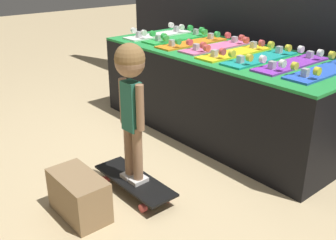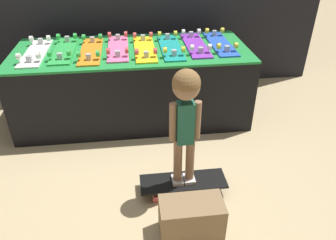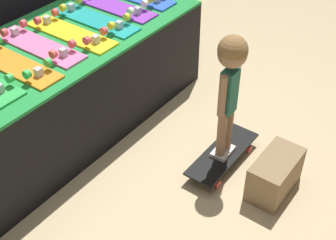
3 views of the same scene
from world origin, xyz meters
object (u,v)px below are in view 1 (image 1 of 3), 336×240
(skateboard_white_on_rack, at_px, (158,34))
(storage_box, at_px, (79,195))
(skateboard_purple_on_rack, at_px, (292,63))
(skateboard_blue_on_rack, at_px, (324,70))
(skateboard_pink_on_rack, at_px, (216,46))
(skateboard_yellow_on_rack, at_px, (235,52))
(skateboard_teal_on_rack, at_px, (260,57))
(child, at_px, (131,88))
(skateboard_green_on_rack, at_px, (178,37))
(skateboard_on_floor, at_px, (134,181))
(skateboard_orange_on_rack, at_px, (192,42))

(skateboard_white_on_rack, distance_m, storage_box, 1.96)
(skateboard_purple_on_rack, distance_m, skateboard_blue_on_rack, 0.24)
(skateboard_blue_on_rack, bearing_deg, skateboard_purple_on_rack, -177.94)
(skateboard_pink_on_rack, height_order, skateboard_yellow_on_rack, same)
(skateboard_teal_on_rack, height_order, child, child)
(skateboard_green_on_rack, xyz_separation_m, skateboard_on_floor, (0.90, -1.16, -0.63))
(storage_box, bearing_deg, skateboard_blue_on_rack, 70.60)
(skateboard_white_on_rack, xyz_separation_m, skateboard_teal_on_rack, (1.19, -0.01, 0.00))
(skateboard_purple_on_rack, height_order, skateboard_on_floor, skateboard_purple_on_rack)
(skateboard_green_on_rack, bearing_deg, skateboard_pink_on_rack, -0.25)
(skateboard_orange_on_rack, height_order, skateboard_teal_on_rack, same)
(skateboard_pink_on_rack, height_order, skateboard_blue_on_rack, same)
(skateboard_orange_on_rack, bearing_deg, skateboard_green_on_rack, 168.66)
(storage_box, bearing_deg, skateboard_on_floor, 87.97)
(skateboard_white_on_rack, distance_m, skateboard_pink_on_rack, 0.72)
(skateboard_blue_on_rack, xyz_separation_m, skateboard_on_floor, (-0.53, -1.16, -0.63))
(skateboard_white_on_rack, bearing_deg, skateboard_orange_on_rack, -1.68)
(skateboard_blue_on_rack, xyz_separation_m, storage_box, (-0.54, -1.54, -0.58))
(skateboard_pink_on_rack, distance_m, skateboard_blue_on_rack, 0.95)
(skateboard_green_on_rack, bearing_deg, skateboard_blue_on_rack, 0.22)
(skateboard_green_on_rack, relative_size, child, 0.80)
(skateboard_teal_on_rack, distance_m, skateboard_purple_on_rack, 0.24)
(skateboard_teal_on_rack, relative_size, child, 0.80)
(storage_box, bearing_deg, skateboard_white_on_rack, 126.81)
(skateboard_pink_on_rack, height_order, storage_box, skateboard_pink_on_rack)
(skateboard_teal_on_rack, height_order, skateboard_blue_on_rack, same)
(skateboard_yellow_on_rack, xyz_separation_m, skateboard_blue_on_rack, (0.71, 0.05, 0.00))
(skateboard_pink_on_rack, distance_m, child, 1.23)
(skateboard_pink_on_rack, xyz_separation_m, skateboard_on_floor, (0.42, -1.16, -0.63))
(skateboard_blue_on_rack, bearing_deg, skateboard_green_on_rack, -179.78)
(child, bearing_deg, skateboard_on_floor, -1.92)
(skateboard_orange_on_rack, xyz_separation_m, skateboard_on_floor, (0.66, -1.11, -0.63))
(skateboard_white_on_rack, relative_size, skateboard_on_floor, 1.11)
(skateboard_white_on_rack, distance_m, skateboard_orange_on_rack, 0.48)
(skateboard_purple_on_rack, xyz_separation_m, skateboard_blue_on_rack, (0.24, 0.01, 0.00))
(skateboard_white_on_rack, bearing_deg, skateboard_teal_on_rack, -0.26)
(skateboard_yellow_on_rack, bearing_deg, skateboard_white_on_rack, 179.15)
(skateboard_orange_on_rack, distance_m, skateboard_pink_on_rack, 0.24)
(skateboard_pink_on_rack, distance_m, skateboard_teal_on_rack, 0.48)
(skateboard_green_on_rack, relative_size, skateboard_pink_on_rack, 1.00)
(skateboard_white_on_rack, bearing_deg, skateboard_pink_on_rack, 2.54)
(skateboard_orange_on_rack, xyz_separation_m, skateboard_teal_on_rack, (0.71, 0.01, 0.00))
(skateboard_on_floor, bearing_deg, skateboard_green_on_rack, 127.85)
(skateboard_on_floor, relative_size, child, 0.72)
(skateboard_orange_on_rack, xyz_separation_m, skateboard_blue_on_rack, (1.19, 0.05, 0.00))
(skateboard_white_on_rack, relative_size, child, 0.80)
(skateboard_white_on_rack, height_order, storage_box, skateboard_white_on_rack)
(skateboard_blue_on_rack, distance_m, storage_box, 1.73)
(skateboard_purple_on_rack, height_order, skateboard_blue_on_rack, same)
(skateboard_on_floor, distance_m, child, 0.62)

